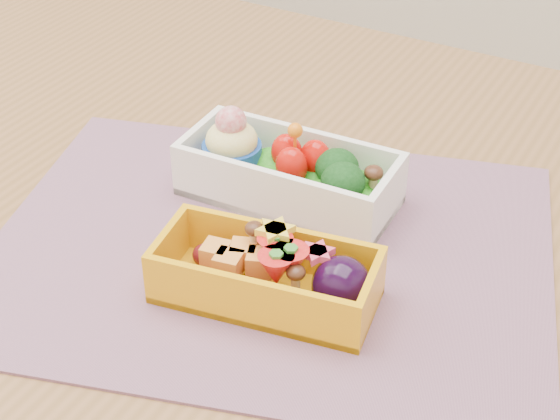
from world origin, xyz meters
The scene contains 4 objects.
table centered at (0.00, 0.00, 0.65)m, with size 1.20×0.80×0.75m.
placemat centered at (0.00, -0.04, 0.75)m, with size 0.44×0.34×0.00m, color #875D6C.
bento_white centered at (-0.02, 0.03, 0.78)m, with size 0.19×0.09×0.08m.
bento_yellow centered at (0.03, -0.09, 0.78)m, with size 0.17×0.10×0.05m.
Camera 1 is at (0.28, -0.52, 1.18)m, focal length 56.25 mm.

